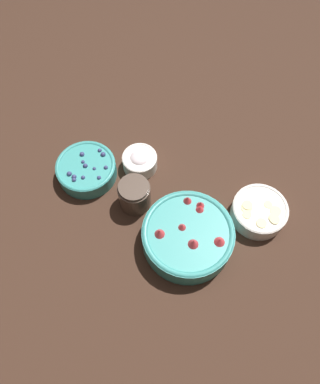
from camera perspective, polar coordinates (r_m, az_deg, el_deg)
ground_plane at (r=1.12m, az=-1.71°, el=-2.75°), size 4.00×4.00×0.00m
bowl_strawberries at (r=1.04m, az=4.27°, el=-6.62°), size 0.25×0.25×0.10m
bowl_blueberries at (r=1.17m, az=-11.15°, el=3.49°), size 0.18×0.18×0.06m
bowl_bananas at (r=1.12m, az=14.88°, el=-2.83°), size 0.16×0.16×0.06m
bowl_cream at (r=1.17m, az=-3.10°, el=4.80°), size 0.11×0.11×0.06m
jar_chocolate at (r=1.09m, az=-3.89°, el=-0.49°), size 0.09×0.09×0.10m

